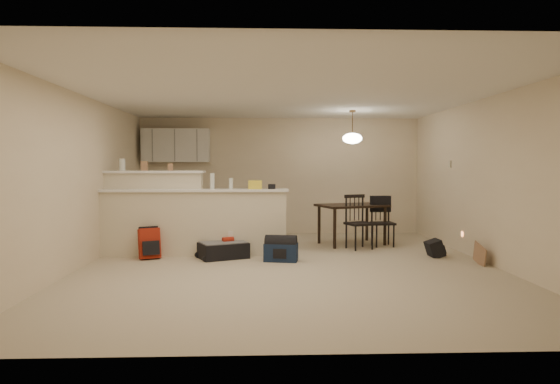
{
  "coord_description": "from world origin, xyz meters",
  "views": [
    {
      "loc": [
        -0.39,
        -7.3,
        1.47
      ],
      "look_at": [
        -0.1,
        0.7,
        1.05
      ],
      "focal_mm": 32.0,
      "sensor_mm": 36.0,
      "label": 1
    }
  ],
  "objects_px": {
    "suitcase": "(223,250)",
    "black_daypack": "(435,249)",
    "navy_duffel": "(281,252)",
    "dining_chair_far": "(383,222)",
    "pendant_lamp": "(352,138)",
    "red_backpack": "(149,244)",
    "dining_chair_near": "(359,222)",
    "dining_table": "(352,209)"
  },
  "relations": [
    {
      "from": "dining_table",
      "to": "suitcase",
      "type": "bearing_deg",
      "value": -169.17
    },
    {
      "from": "black_daypack",
      "to": "suitcase",
      "type": "bearing_deg",
      "value": 89.05
    },
    {
      "from": "suitcase",
      "to": "dining_chair_near",
      "type": "bearing_deg",
      "value": -5.47
    },
    {
      "from": "dining_chair_far",
      "to": "navy_duffel",
      "type": "bearing_deg",
      "value": -148.2
    },
    {
      "from": "dining_table",
      "to": "navy_duffel",
      "type": "height_order",
      "value": "dining_table"
    },
    {
      "from": "dining_table",
      "to": "dining_chair_far",
      "type": "relative_size",
      "value": 1.56
    },
    {
      "from": "black_daypack",
      "to": "dining_table",
      "type": "bearing_deg",
      "value": 39.34
    },
    {
      "from": "dining_chair_near",
      "to": "dining_chair_far",
      "type": "bearing_deg",
      "value": 11.07
    },
    {
      "from": "pendant_lamp",
      "to": "black_daypack",
      "type": "bearing_deg",
      "value": -49.71
    },
    {
      "from": "dining_chair_far",
      "to": "suitcase",
      "type": "relative_size",
      "value": 1.23
    },
    {
      "from": "black_daypack",
      "to": "red_backpack",
      "type": "bearing_deg",
      "value": 89.05
    },
    {
      "from": "pendant_lamp",
      "to": "dining_chair_near",
      "type": "height_order",
      "value": "pendant_lamp"
    },
    {
      "from": "suitcase",
      "to": "pendant_lamp",
      "type": "bearing_deg",
      "value": 5.77
    },
    {
      "from": "dining_table",
      "to": "navy_duffel",
      "type": "relative_size",
      "value": 2.75
    },
    {
      "from": "red_backpack",
      "to": "navy_duffel",
      "type": "bearing_deg",
      "value": -30.63
    },
    {
      "from": "dining_chair_far",
      "to": "navy_duffel",
      "type": "distance_m",
      "value": 2.37
    },
    {
      "from": "red_backpack",
      "to": "dining_chair_far",
      "type": "bearing_deg",
      "value": -7.69
    },
    {
      "from": "pendant_lamp",
      "to": "dining_chair_far",
      "type": "bearing_deg",
      "value": -23.73
    },
    {
      "from": "dining_chair_near",
      "to": "navy_duffel",
      "type": "height_order",
      "value": "dining_chair_near"
    },
    {
      "from": "pendant_lamp",
      "to": "dining_chair_near",
      "type": "distance_m",
      "value": 1.6
    },
    {
      "from": "dining_chair_far",
      "to": "red_backpack",
      "type": "bearing_deg",
      "value": -168.51
    },
    {
      "from": "suitcase",
      "to": "navy_duffel",
      "type": "bearing_deg",
      "value": -41.34
    },
    {
      "from": "pendant_lamp",
      "to": "red_backpack",
      "type": "distance_m",
      "value": 4.1
    },
    {
      "from": "black_daypack",
      "to": "navy_duffel",
      "type": "bearing_deg",
      "value": 95.49
    },
    {
      "from": "pendant_lamp",
      "to": "suitcase",
      "type": "relative_size",
      "value": 0.85
    },
    {
      "from": "dining_chair_near",
      "to": "suitcase",
      "type": "bearing_deg",
      "value": 178.5
    },
    {
      "from": "suitcase",
      "to": "black_daypack",
      "type": "xyz_separation_m",
      "value": [
        3.41,
        0.0,
        0.01
      ]
    },
    {
      "from": "dining_chair_far",
      "to": "black_daypack",
      "type": "xyz_separation_m",
      "value": [
        0.59,
        -1.08,
        -0.32
      ]
    },
    {
      "from": "dining_chair_far",
      "to": "red_backpack",
      "type": "relative_size",
      "value": 1.88
    },
    {
      "from": "red_backpack",
      "to": "navy_duffel",
      "type": "distance_m",
      "value": 2.1
    },
    {
      "from": "dining_chair_far",
      "to": "red_backpack",
      "type": "height_order",
      "value": "dining_chair_far"
    },
    {
      "from": "dining_table",
      "to": "dining_chair_near",
      "type": "relative_size",
      "value": 1.46
    },
    {
      "from": "navy_duffel",
      "to": "dining_table",
      "type": "bearing_deg",
      "value": 59.69
    },
    {
      "from": "dining_table",
      "to": "red_backpack",
      "type": "xyz_separation_m",
      "value": [
        -3.46,
        -1.32,
        -0.42
      ]
    },
    {
      "from": "dining_chair_far",
      "to": "black_daypack",
      "type": "height_order",
      "value": "dining_chair_far"
    },
    {
      "from": "pendant_lamp",
      "to": "red_backpack",
      "type": "bearing_deg",
      "value": -159.17
    },
    {
      "from": "dining_table",
      "to": "black_daypack",
      "type": "distance_m",
      "value": 1.81
    },
    {
      "from": "dining_table",
      "to": "pendant_lamp",
      "type": "relative_size",
      "value": 2.26
    },
    {
      "from": "pendant_lamp",
      "to": "red_backpack",
      "type": "xyz_separation_m",
      "value": [
        -3.46,
        -1.32,
        -1.75
      ]
    },
    {
      "from": "navy_duffel",
      "to": "dining_chair_far",
      "type": "bearing_deg",
      "value": 46.07
    },
    {
      "from": "dining_chair_near",
      "to": "black_daypack",
      "type": "bearing_deg",
      "value": -56.26
    },
    {
      "from": "suitcase",
      "to": "dining_chair_far",
      "type": "bearing_deg",
      "value": -3.1
    }
  ]
}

